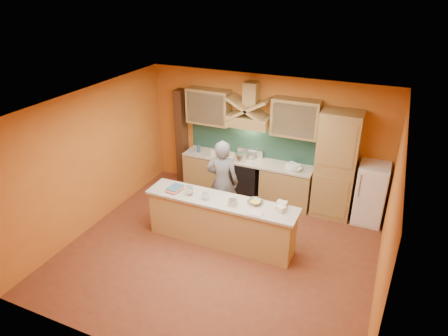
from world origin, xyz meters
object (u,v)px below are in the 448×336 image
at_px(kitchen_scale, 233,203).
at_px(fridge, 370,194).
at_px(stove, 246,178).
at_px(person, 222,182).
at_px(mixing_bowl, 255,202).

bearing_deg(kitchen_scale, fridge, 51.34).
relative_size(fridge, kitchen_scale, 10.75).
relative_size(stove, fridge, 0.69).
distance_m(stove, person, 1.27).
height_order(person, kitchen_scale, person).
xyz_separation_m(stove, mixing_bowl, (0.83, -1.77, 0.53)).
relative_size(person, kitchen_scale, 14.90).
height_order(kitchen_scale, mixing_bowl, kitchen_scale).
height_order(fridge, kitchen_scale, fridge).
height_order(stove, mixing_bowl, mixing_bowl).
height_order(person, mixing_bowl, person).
bearing_deg(stove, fridge, 0.00).
bearing_deg(kitchen_scale, mixing_bowl, 42.59).
bearing_deg(person, stove, -105.43).
bearing_deg(person, mixing_bowl, 135.95).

